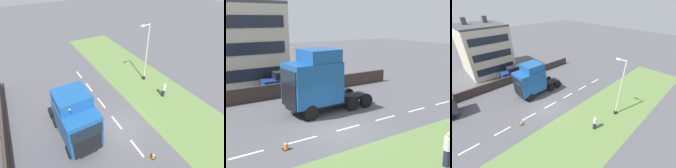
{
  "view_description": "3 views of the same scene",
  "coord_description": "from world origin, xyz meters",
  "views": [
    {
      "loc": [
        6.3,
        9.78,
        12.54
      ],
      "look_at": [
        -0.53,
        -2.53,
        3.0
      ],
      "focal_mm": 30.0,
      "sensor_mm": 36.0,
      "label": 1
    },
    {
      "loc": [
        -13.37,
        9.17,
        6.72
      ],
      "look_at": [
        -0.31,
        0.3,
        3.04
      ],
      "focal_mm": 45.0,
      "sensor_mm": 36.0,
      "label": 2
    },
    {
      "loc": [
        -12.59,
        8.53,
        12.27
      ],
      "look_at": [
        -0.99,
        -2.25,
        3.02
      ],
      "focal_mm": 24.0,
      "sensor_mm": 36.0,
      "label": 3
    }
  ],
  "objects": [
    {
      "name": "ground_plane",
      "position": [
        0.0,
        0.0,
        0.0
      ],
      "size": [
        120.0,
        120.0,
        0.0
      ],
      "primitive_type": "plane",
      "color": "#515156",
      "rests_on": "ground"
    },
    {
      "name": "lane_markings",
      "position": [
        0.0,
        -0.7,
        0.0
      ],
      "size": [
        0.16,
        21.0,
        0.0
      ],
      "color": "white",
      "rests_on": "ground"
    },
    {
      "name": "lamp_post",
      "position": [
        -6.58,
        -5.45,
        3.13
      ],
      "size": [
        1.29,
        0.34,
        6.85
      ],
      "color": "black",
      "rests_on": "ground"
    },
    {
      "name": "boundary_wall",
      "position": [
        9.0,
        0.0,
        0.64
      ],
      "size": [
        0.25,
        24.0,
        1.28
      ],
      "color": "#382D28",
      "rests_on": "ground"
    },
    {
      "name": "lorry_cab",
      "position": [
        3.73,
        -0.54,
        2.33
      ],
      "size": [
        2.82,
        6.93,
        4.78
      ],
      "rotation": [
        0.0,
        0.0,
        0.03
      ],
      "color": "black",
      "rests_on": "ground"
    },
    {
      "name": "building_block",
      "position": [
        16.4,
        1.06,
        4.21
      ],
      "size": [
        8.08,
        7.15,
        9.49
      ],
      "color": "beige",
      "rests_on": "ground"
    },
    {
      "name": "pedestrian",
      "position": [
        -6.37,
        -1.69,
        0.83
      ],
      "size": [
        0.39,
        0.39,
        1.69
      ],
      "color": "#1E233D",
      "rests_on": "ground"
    },
    {
      "name": "grass_verge",
      "position": [
        -6.0,
        0.0,
        0.01
      ],
      "size": [
        7.0,
        44.0,
        0.01
      ],
      "color": "#607F42",
      "rests_on": "ground"
    },
    {
      "name": "traffic_cone_lead",
      "position": [
        -0.57,
        3.78,
        0.28
      ],
      "size": [
        0.36,
        0.36,
        0.58
      ],
      "color": "black",
      "rests_on": "ground"
    },
    {
      "name": "parked_car",
      "position": [
        10.69,
        -1.17,
        0.96
      ],
      "size": [
        2.08,
        4.41,
        1.97
      ],
      "rotation": [
        0.0,
        0.0,
        -0.08
      ],
      "color": "navy",
      "rests_on": "ground"
    }
  ]
}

